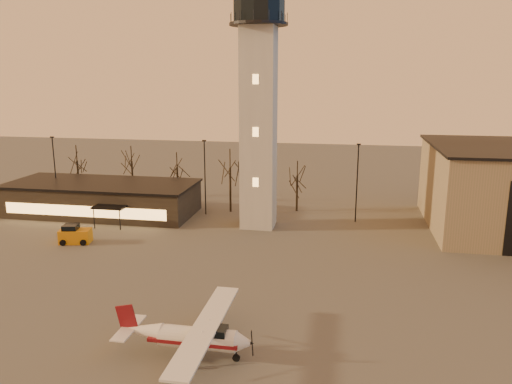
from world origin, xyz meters
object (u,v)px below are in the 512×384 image
terminal (102,198)px  cessna_front (200,342)px  service_cart (75,236)px  control_tower (259,94)px

terminal → cessna_front: terminal is taller
terminal → cessna_front: (23.46, -32.40, -0.98)m
terminal → service_cart: bearing=-77.0°
terminal → service_cart: (2.81, -12.21, -1.34)m
cessna_front → service_cart: bearing=135.7°
terminal → cessna_front: size_ratio=2.05×
control_tower → terminal: 26.24m
terminal → cessna_front: bearing=-54.1°
cessna_front → service_cart: 28.88m
control_tower → terminal: control_tower is taller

